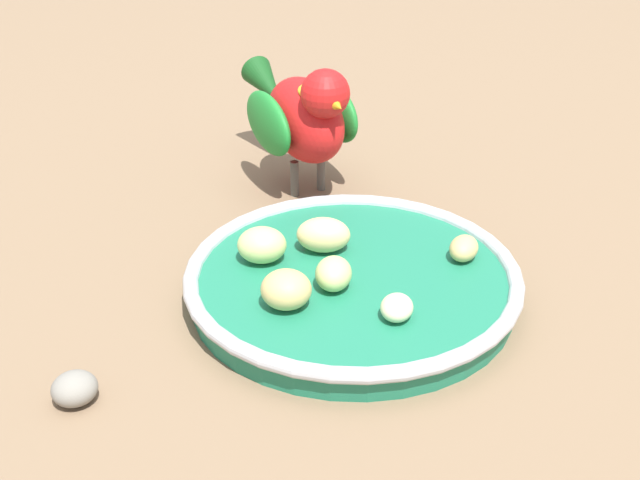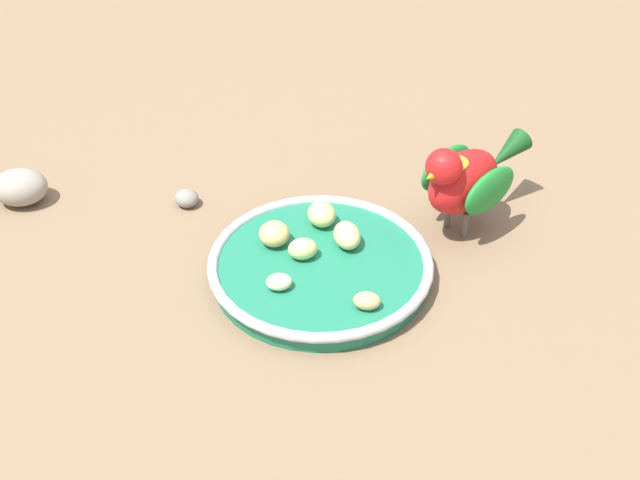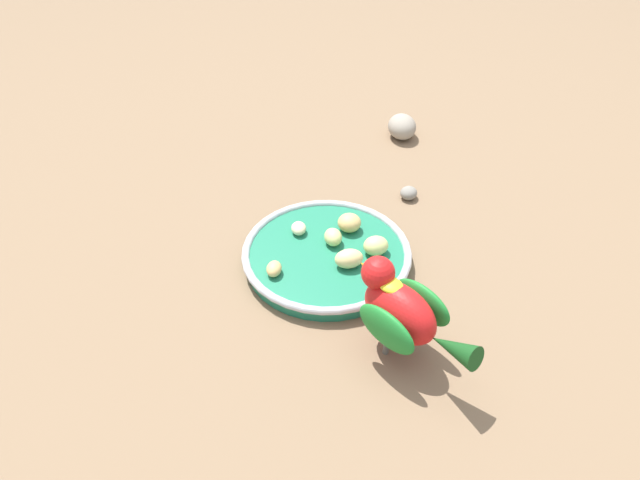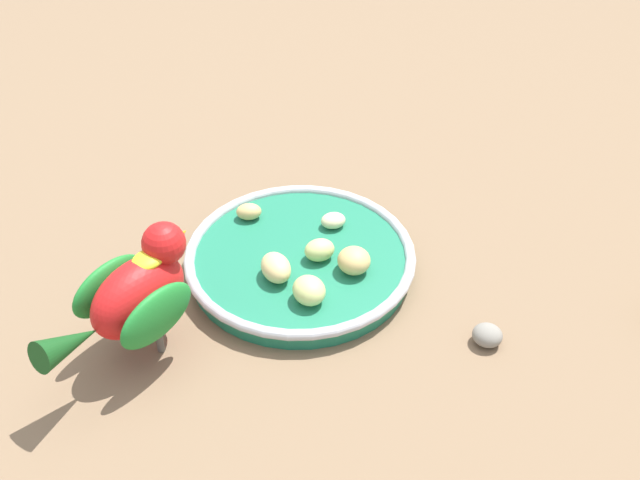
{
  "view_description": "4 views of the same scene",
  "coord_description": "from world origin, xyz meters",
  "px_view_note": "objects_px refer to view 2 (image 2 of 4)",
  "views": [
    {
      "loc": [
        0.29,
        0.48,
        0.37
      ],
      "look_at": [
        0.05,
        -0.03,
        0.05
      ],
      "focal_mm": 53.22,
      "sensor_mm": 36.0,
      "label": 1
    },
    {
      "loc": [
        -0.51,
        0.46,
        0.61
      ],
      "look_at": [
        0.01,
        -0.01,
        0.06
      ],
      "focal_mm": 49.75,
      "sensor_mm": 36.0,
      "label": 2
    },
    {
      "loc": [
        -0.4,
        -0.49,
        0.57
      ],
      "look_at": [
        -0.0,
        -0.04,
        0.06
      ],
      "focal_mm": 33.5,
      "sensor_mm": 36.0,
      "label": 3
    },
    {
      "loc": [
        0.42,
        -0.49,
        0.55
      ],
      "look_at": [
        0.04,
        -0.02,
        0.05
      ],
      "focal_mm": 44.27,
      "sensor_mm": 36.0,
      "label": 4
    }
  ],
  "objects_px": {
    "apple_piece_2": "(274,234)",
    "rock_large": "(20,187)",
    "apple_piece_3": "(367,301)",
    "parrot": "(465,177)",
    "apple_piece_0": "(279,282)",
    "apple_piece_1": "(322,214)",
    "feeding_bowl": "(320,267)",
    "pebble_0": "(187,198)",
    "apple_piece_5": "(347,235)",
    "apple_piece_4": "(303,249)"
  },
  "relations": [
    {
      "from": "apple_piece_2",
      "to": "rock_large",
      "type": "height_order",
      "value": "apple_piece_2"
    },
    {
      "from": "apple_piece_3",
      "to": "parrot",
      "type": "bearing_deg",
      "value": -77.94
    },
    {
      "from": "apple_piece_0",
      "to": "apple_piece_1",
      "type": "relative_size",
      "value": 0.76
    },
    {
      "from": "feeding_bowl",
      "to": "pebble_0",
      "type": "xyz_separation_m",
      "value": [
        0.2,
        0.03,
        -0.0
      ]
    },
    {
      "from": "feeding_bowl",
      "to": "apple_piece_0",
      "type": "relative_size",
      "value": 8.93
    },
    {
      "from": "feeding_bowl",
      "to": "apple_piece_5",
      "type": "xyz_separation_m",
      "value": [
        0.0,
        -0.04,
        0.02
      ]
    },
    {
      "from": "apple_piece_5",
      "to": "rock_large",
      "type": "relative_size",
      "value": 0.62
    },
    {
      "from": "pebble_0",
      "to": "apple_piece_5",
      "type": "bearing_deg",
      "value": -160.74
    },
    {
      "from": "apple_piece_4",
      "to": "rock_large",
      "type": "bearing_deg",
      "value": 26.79
    },
    {
      "from": "apple_piece_0",
      "to": "apple_piece_3",
      "type": "xyz_separation_m",
      "value": [
        -0.08,
        -0.05,
        0.0
      ]
    },
    {
      "from": "feeding_bowl",
      "to": "apple_piece_2",
      "type": "relative_size",
      "value": 6.99
    },
    {
      "from": "rock_large",
      "to": "apple_piece_1",
      "type": "bearing_deg",
      "value": -143.27
    },
    {
      "from": "feeding_bowl",
      "to": "pebble_0",
      "type": "distance_m",
      "value": 0.21
    },
    {
      "from": "apple_piece_0",
      "to": "apple_piece_3",
      "type": "distance_m",
      "value": 0.09
    },
    {
      "from": "apple_piece_4",
      "to": "rock_large",
      "type": "xyz_separation_m",
      "value": [
        0.32,
        0.16,
        -0.01
      ]
    },
    {
      "from": "apple_piece_1",
      "to": "apple_piece_2",
      "type": "bearing_deg",
      "value": 82.77
    },
    {
      "from": "feeding_bowl",
      "to": "apple_piece_3",
      "type": "height_order",
      "value": "apple_piece_3"
    },
    {
      "from": "feeding_bowl",
      "to": "apple_piece_1",
      "type": "relative_size",
      "value": 6.76
    },
    {
      "from": "apple_piece_4",
      "to": "parrot",
      "type": "relative_size",
      "value": 0.18
    },
    {
      "from": "apple_piece_4",
      "to": "parrot",
      "type": "distance_m",
      "value": 0.2
    },
    {
      "from": "apple_piece_3",
      "to": "apple_piece_4",
      "type": "distance_m",
      "value": 0.1
    },
    {
      "from": "apple_piece_4",
      "to": "apple_piece_5",
      "type": "xyz_separation_m",
      "value": [
        -0.02,
        -0.05,
        0.0
      ]
    },
    {
      "from": "apple_piece_0",
      "to": "apple_piece_4",
      "type": "height_order",
      "value": "apple_piece_4"
    },
    {
      "from": "apple_piece_3",
      "to": "apple_piece_4",
      "type": "relative_size",
      "value": 0.88
    },
    {
      "from": "apple_piece_5",
      "to": "parrot",
      "type": "height_order",
      "value": "parrot"
    },
    {
      "from": "apple_piece_3",
      "to": "pebble_0",
      "type": "xyz_separation_m",
      "value": [
        0.29,
        0.02,
        -0.02
      ]
    },
    {
      "from": "feeding_bowl",
      "to": "apple_piece_2",
      "type": "bearing_deg",
      "value": 14.57
    },
    {
      "from": "apple_piece_4",
      "to": "apple_piece_5",
      "type": "height_order",
      "value": "apple_piece_5"
    },
    {
      "from": "apple_piece_0",
      "to": "apple_piece_2",
      "type": "bearing_deg",
      "value": -36.14
    },
    {
      "from": "feeding_bowl",
      "to": "parrot",
      "type": "relative_size",
      "value": 1.37
    },
    {
      "from": "apple_piece_5",
      "to": "parrot",
      "type": "distance_m",
      "value": 0.15
    },
    {
      "from": "apple_piece_0",
      "to": "rock_large",
      "type": "bearing_deg",
      "value": 18.04
    },
    {
      "from": "apple_piece_1",
      "to": "apple_piece_4",
      "type": "height_order",
      "value": "apple_piece_1"
    },
    {
      "from": "apple_piece_1",
      "to": "apple_piece_2",
      "type": "height_order",
      "value": "same"
    },
    {
      "from": "feeding_bowl",
      "to": "parrot",
      "type": "height_order",
      "value": "parrot"
    },
    {
      "from": "apple_piece_0",
      "to": "apple_piece_1",
      "type": "bearing_deg",
      "value": -63.75
    },
    {
      "from": "apple_piece_0",
      "to": "apple_piece_1",
      "type": "height_order",
      "value": "apple_piece_1"
    },
    {
      "from": "apple_piece_0",
      "to": "parrot",
      "type": "relative_size",
      "value": 0.15
    },
    {
      "from": "apple_piece_3",
      "to": "apple_piece_0",
      "type": "bearing_deg",
      "value": 29.31
    },
    {
      "from": "parrot",
      "to": "apple_piece_0",
      "type": "bearing_deg",
      "value": -10.89
    },
    {
      "from": "feeding_bowl",
      "to": "apple_piece_4",
      "type": "height_order",
      "value": "apple_piece_4"
    },
    {
      "from": "apple_piece_2",
      "to": "apple_piece_3",
      "type": "distance_m",
      "value": 0.14
    },
    {
      "from": "apple_piece_5",
      "to": "apple_piece_4",
      "type": "bearing_deg",
      "value": 72.21
    },
    {
      "from": "rock_large",
      "to": "pebble_0",
      "type": "bearing_deg",
      "value": -133.93
    },
    {
      "from": "apple_piece_1",
      "to": "rock_large",
      "type": "height_order",
      "value": "apple_piece_1"
    },
    {
      "from": "apple_piece_0",
      "to": "apple_piece_4",
      "type": "distance_m",
      "value": 0.05
    },
    {
      "from": "pebble_0",
      "to": "apple_piece_2",
      "type": "bearing_deg",
      "value": -174.64
    },
    {
      "from": "apple_piece_0",
      "to": "rock_large",
      "type": "height_order",
      "value": "rock_large"
    },
    {
      "from": "pebble_0",
      "to": "apple_piece_0",
      "type": "bearing_deg",
      "value": 171.75
    },
    {
      "from": "apple_piece_2",
      "to": "parrot",
      "type": "bearing_deg",
      "value": -117.56
    }
  ]
}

